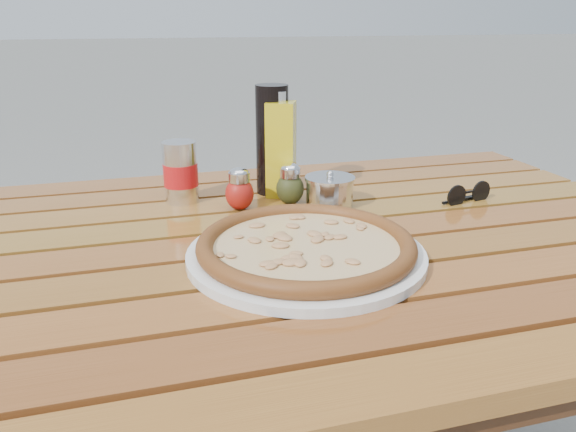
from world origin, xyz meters
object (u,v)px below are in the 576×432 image
object	(u,v)px
pepper_shaker	(239,190)
oregano_shaker	(290,185)
soda_can	(181,173)
sunglasses	(468,195)
olive_oil_cruet	(281,149)
parmesan_tin	(330,191)
dark_bottle	(272,140)
pizza	(306,245)
table	(291,278)
plate	(306,255)

from	to	relation	value
pepper_shaker	oregano_shaker	distance (m)	0.10
soda_can	sunglasses	distance (m)	0.57
olive_oil_cruet	parmesan_tin	distance (m)	0.14
soda_can	parmesan_tin	size ratio (longest dim) A/B	0.95
sunglasses	oregano_shaker	bearing A→B (deg)	154.11
dark_bottle	parmesan_tin	world-z (taller)	dark_bottle
pizza	table	bearing A→B (deg)	87.73
table	sunglasses	bearing A→B (deg)	12.00
table	parmesan_tin	distance (m)	0.21
table	olive_oil_cruet	world-z (taller)	olive_oil_cruet
oregano_shaker	sunglasses	xyz separation A→B (m)	(0.34, -0.09, -0.02)
soda_can	table	bearing A→B (deg)	-57.41
oregano_shaker	dark_bottle	distance (m)	0.11
table	pizza	xyz separation A→B (m)	(-0.00, -0.09, 0.10)
soda_can	dark_bottle	bearing A→B (deg)	3.17
plate	dark_bottle	size ratio (longest dim) A/B	1.64
pizza	parmesan_tin	xyz separation A→B (m)	(0.12, 0.23, 0.01)
table	pepper_shaker	xyz separation A→B (m)	(-0.05, 0.16, 0.11)
table	plate	size ratio (longest dim) A/B	3.89
plate	dark_bottle	xyz separation A→B (m)	(0.04, 0.35, 0.10)
parmesan_tin	table	bearing A→B (deg)	-130.91
plate	soda_can	distance (m)	0.37
olive_oil_cruet	sunglasses	bearing A→B (deg)	-23.16
olive_oil_cruet	sunglasses	world-z (taller)	olive_oil_cruet
pepper_shaker	dark_bottle	bearing A→B (deg)	45.31
pepper_shaker	soda_can	distance (m)	0.13
plate	olive_oil_cruet	bearing A→B (deg)	81.42
pepper_shaker	olive_oil_cruet	bearing A→B (deg)	32.54
dark_bottle	soda_can	size ratio (longest dim) A/B	1.83
pepper_shaker	dark_bottle	size ratio (longest dim) A/B	0.37
olive_oil_cruet	sunglasses	distance (m)	0.38
dark_bottle	oregano_shaker	bearing A→B (deg)	-80.32
soda_can	parmesan_tin	distance (m)	0.29
table	dark_bottle	bearing A→B (deg)	82.61
pepper_shaker	parmesan_tin	bearing A→B (deg)	-10.69
pizza	oregano_shaker	bearing A→B (deg)	79.13
table	soda_can	size ratio (longest dim) A/B	11.67
table	pizza	size ratio (longest dim) A/B	3.65
soda_can	sunglasses	world-z (taller)	soda_can
olive_oil_cruet	pizza	bearing A→B (deg)	-98.58
pizza	soda_can	xyz separation A→B (m)	(-0.15, 0.33, 0.04)
soda_can	parmesan_tin	bearing A→B (deg)	-22.08
pepper_shaker	oregano_shaker	size ratio (longest dim) A/B	1.00
pizza	olive_oil_cruet	xyz separation A→B (m)	(0.05, 0.32, 0.07)
soda_can	parmesan_tin	world-z (taller)	soda_can
pizza	pepper_shaker	bearing A→B (deg)	101.12
pepper_shaker	soda_can	world-z (taller)	soda_can
oregano_shaker	dark_bottle	size ratio (longest dim) A/B	0.37
table	sunglasses	xyz separation A→B (m)	(0.39, 0.08, 0.09)
pepper_shaker	sunglasses	distance (m)	0.45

